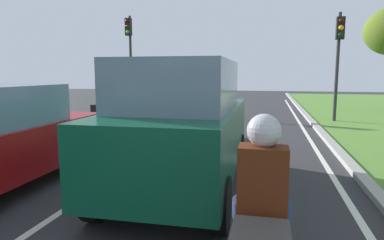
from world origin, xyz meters
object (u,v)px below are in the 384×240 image
at_px(traffic_light_overhead_left, 130,47).
at_px(car_sedan_left_lane, 1,138).
at_px(car_hatchback_far, 137,107).
at_px(rider_person, 263,180).
at_px(traffic_light_near_right, 339,48).
at_px(car_suv_ahead, 182,125).

bearing_deg(traffic_light_overhead_left, car_sedan_left_lane, -77.36).
distance_m(car_hatchback_far, rider_person, 9.61).
xyz_separation_m(car_hatchback_far, traffic_light_near_right, (7.35, 3.90, 2.22)).
xyz_separation_m(car_hatchback_far, traffic_light_overhead_left, (-2.81, 6.02, 2.63)).
bearing_deg(traffic_light_near_right, car_suv_ahead, -113.99).
bearing_deg(car_suv_ahead, traffic_light_near_right, 65.17).
distance_m(rider_person, traffic_light_overhead_left, 16.41).
xyz_separation_m(car_sedan_left_lane, car_hatchback_far, (0.06, 6.24, -0.04)).
xyz_separation_m(car_sedan_left_lane, traffic_light_overhead_left, (-2.75, 12.26, 2.59)).
xyz_separation_m(car_hatchback_far, rider_person, (4.54, -8.47, 0.31)).
xyz_separation_m(car_suv_ahead, traffic_light_overhead_left, (-5.93, 11.63, 2.34)).
bearing_deg(rider_person, traffic_light_overhead_left, 116.63).
bearing_deg(traffic_light_near_right, car_sedan_left_lane, -126.17).
xyz_separation_m(car_suv_ahead, rider_person, (1.43, -2.86, 0.02)).
height_order(rider_person, traffic_light_near_right, traffic_light_near_right).
relative_size(car_hatchback_far, traffic_light_near_right, 0.81).
relative_size(traffic_light_near_right, traffic_light_overhead_left, 0.89).
height_order(car_sedan_left_lane, rider_person, car_sedan_left_lane).
bearing_deg(car_sedan_left_lane, car_suv_ahead, 10.45).
xyz_separation_m(traffic_light_near_right, traffic_light_overhead_left, (-10.16, 2.12, 0.40)).
bearing_deg(traffic_light_overhead_left, traffic_light_near_right, -11.79).
height_order(car_hatchback_far, rider_person, car_hatchback_far).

